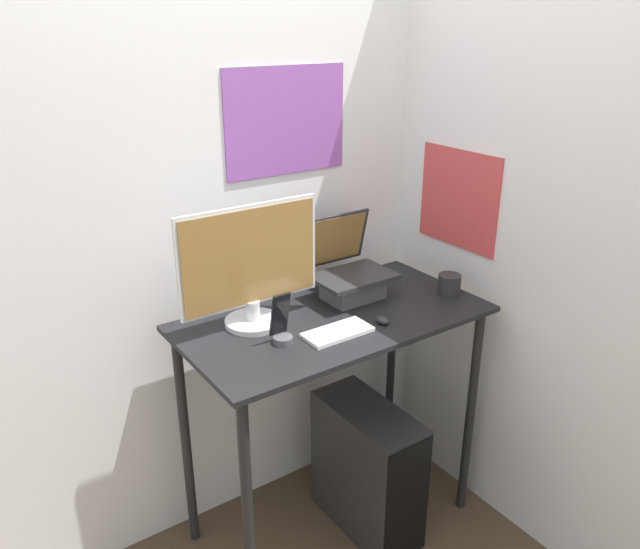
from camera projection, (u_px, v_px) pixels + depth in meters
The scene contains 10 objects.
wall_back at pixel (278, 208), 2.48m from camera, with size 6.00×0.06×2.60m.
wall_side_right at pixel (525, 222), 2.30m from camera, with size 0.06×6.00×2.60m.
desk at pixel (334, 351), 2.36m from camera, with size 1.14×0.60×0.98m.
laptop at pixel (350, 277), 2.44m from camera, with size 0.31×0.27×0.32m.
monitor at pixel (251, 269), 2.16m from camera, with size 0.54×0.20×0.44m.
keyboard at pixel (338, 332), 2.17m from camera, with size 0.24×0.11×0.02m.
mouse at pixel (382, 320), 2.24m from camera, with size 0.04×0.06×0.03m.
cell_phone at pixel (282, 328), 2.10m from camera, with size 0.07×0.07×0.18m.
computer_tower at pixel (367, 469), 2.56m from camera, with size 0.23×0.50×0.57m.
mug at pixel (449, 284), 2.48m from camera, with size 0.09×0.09×0.08m.
Camera 1 is at (-1.23, -1.38, 1.99)m, focal length 35.00 mm.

